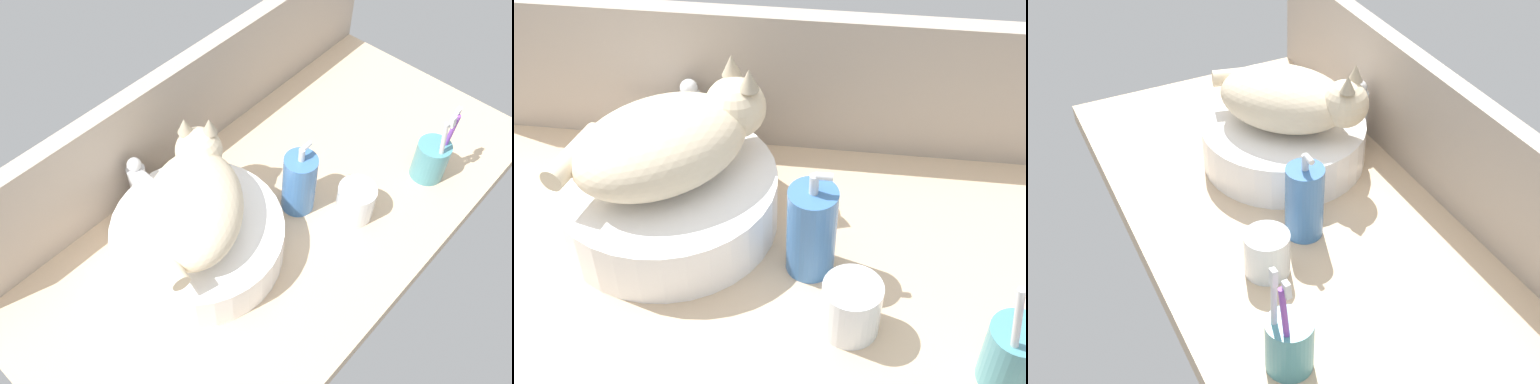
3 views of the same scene
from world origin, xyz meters
TOP-DOWN VIEW (x-y plane):
  - ground_plane at (0.00, 0.00)cm, footprint 112.39×56.52cm
  - backsplash_panel at (0.00, 26.46)cm, footprint 112.39×3.60cm
  - sink_basin at (-17.60, 5.02)cm, footprint 31.62×31.62cm
  - cat at (-16.63, 5.99)cm, footprint 29.97×29.33cm
  - faucet at (-17.49, 20.52)cm, footprint 3.60×11.81cm
  - soap_dispenser at (3.52, -1.38)cm, footprint 6.62×6.62cm
  - toothbrush_cup at (28.13, -16.41)cm, footprint 6.92×6.92cm
  - water_glass at (9.35, -11.07)cm, footprint 7.52×7.52cm

SIDE VIEW (x-z plane):
  - ground_plane at x=0.00cm, z-range -4.00..0.00cm
  - water_glass at x=9.35cm, z-range -0.54..7.11cm
  - sink_basin at x=-17.60cm, z-range 0.00..8.49cm
  - toothbrush_cup at x=28.13cm, z-range -4.52..14.17cm
  - soap_dispenser at x=3.52cm, z-range -1.56..15.32cm
  - faucet at x=-17.49cm, z-range 0.50..14.10cm
  - backsplash_panel at x=0.00cm, z-range 0.00..23.18cm
  - cat at x=-16.63cm, z-range 7.25..21.25cm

